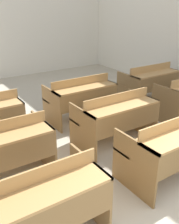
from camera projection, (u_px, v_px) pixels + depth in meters
wall_back at (13, 28)px, 7.64m from camera, size 6.24×0.06×2.84m
bench_front_left at (36, 204)px, 2.35m from camera, size 1.24×0.74×0.86m
bench_front_center at (172, 145)px, 3.31m from camera, size 1.24×0.74×0.86m
bench_second_left at (0, 150)px, 3.21m from camera, size 1.24×0.74×0.86m
bench_second_center at (116, 116)px, 4.14m from camera, size 1.24×0.74×0.86m
bench_third_center at (81, 97)px, 4.99m from camera, size 1.24×0.74×0.86m
bench_third_right at (149, 82)px, 5.93m from camera, size 1.24×0.74×0.86m
wastepaper_bin at (159, 80)px, 7.02m from camera, size 0.27×0.27×0.38m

